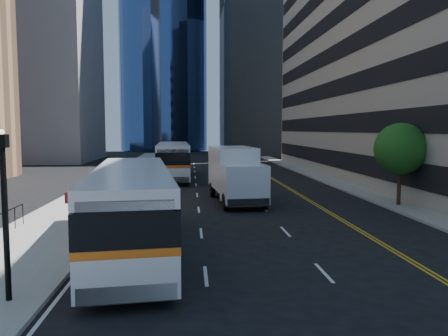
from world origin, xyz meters
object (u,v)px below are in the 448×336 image
object	(u,v)px
box_truck	(235,173)
street_tree	(400,149)
bus_rear	(173,159)
bus_front	(132,206)
lamp_post	(5,208)

from	to	relation	value
box_truck	street_tree	bearing A→B (deg)	-20.32
bus_rear	street_tree	bearing A→B (deg)	-51.45
bus_front	street_tree	bearing A→B (deg)	23.26
street_tree	bus_rear	bearing A→B (deg)	130.57
bus_front	box_truck	xyz separation A→B (m)	(5.32, 11.31, 0.11)
bus_front	bus_rear	xyz separation A→B (m)	(0.65, 25.79, 0.09)
lamp_post	box_truck	xyz separation A→B (m)	(8.00, 16.66, -0.80)
bus_front	bus_rear	world-z (taller)	bus_rear
bus_front	box_truck	size ratio (longest dim) A/B	1.67
street_tree	bus_rear	size ratio (longest dim) A/B	0.38
lamp_post	bus_rear	size ratio (longest dim) A/B	0.34
street_tree	lamp_post	distance (m)	22.82
bus_front	bus_rear	bearing A→B (deg)	82.36
lamp_post	bus_rear	xyz separation A→B (m)	(3.33, 31.14, -0.83)
lamp_post	bus_front	world-z (taller)	lamp_post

